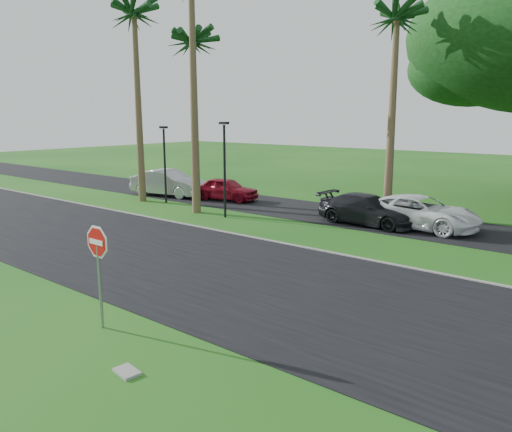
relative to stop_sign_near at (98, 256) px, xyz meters
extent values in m
plane|color=#154E13|center=(-0.50, 3.00, -1.77)|extent=(120.00, 120.00, 0.00)
cube|color=black|center=(-0.50, 5.00, -1.76)|extent=(120.00, 8.00, 0.02)
cube|color=black|center=(-0.50, 15.50, -1.76)|extent=(120.00, 5.00, 0.02)
cube|color=gray|center=(-0.50, 9.05, -1.74)|extent=(120.00, 0.12, 0.06)
cylinder|color=gray|center=(0.00, 0.00, -0.77)|extent=(0.07, 0.07, 2.00)
cylinder|color=white|center=(0.00, 0.00, 0.33)|extent=(1.05, 0.02, 1.05)
cylinder|color=red|center=(0.00, 0.00, 0.33)|extent=(0.90, 0.02, 0.90)
cube|color=white|center=(0.00, 0.00, 0.33)|extent=(0.50, 0.02, 0.12)
cone|color=brown|center=(-13.50, 12.00, 3.48)|extent=(0.44, 0.44, 10.50)
cone|color=brown|center=(-11.00, 14.00, 2.73)|extent=(0.44, 0.44, 9.00)
cone|color=brown|center=(-8.50, 11.50, 3.98)|extent=(0.44, 0.44, 11.50)
cone|color=brown|center=(-0.50, 17.00, 2.98)|extent=(0.44, 0.44, 9.50)
cylinder|color=black|center=(-12.00, 12.50, 0.33)|extent=(0.12, 0.12, 4.20)
cube|color=black|center=(-12.00, 12.50, 2.51)|extent=(0.45, 0.25, 0.12)
cylinder|color=black|center=(-6.50, 11.50, 0.48)|extent=(0.12, 0.12, 4.50)
cube|color=black|center=(-6.50, 11.50, 2.81)|extent=(0.45, 0.25, 0.12)
imported|color=#A2A3A9|center=(-13.64, 14.17, -0.96)|extent=(5.15, 2.58, 1.62)
imported|color=maroon|center=(-9.80, 15.23, -1.11)|extent=(4.11, 2.27, 1.32)
imported|color=black|center=(-0.27, 14.35, -1.09)|extent=(4.81, 2.14, 1.37)
imported|color=white|center=(1.91, 15.03, -1.05)|extent=(5.28, 2.59, 1.44)
cube|color=gray|center=(2.21, -0.97, -1.74)|extent=(0.60, 0.43, 0.06)
camera|label=1|loc=(9.78, -6.36, 3.18)|focal=35.00mm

